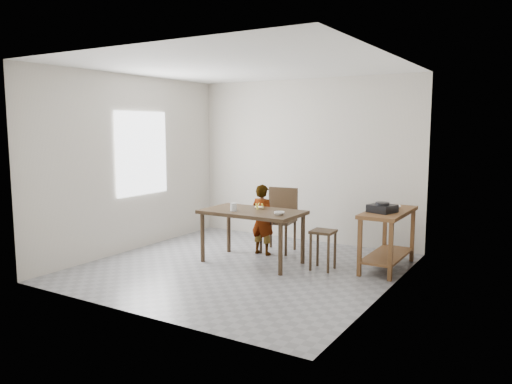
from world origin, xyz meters
The scene contains 17 objects.
floor centered at (0.00, 0.00, -0.02)m, with size 4.00×4.00×0.04m, color gray.
ceiling centered at (0.00, 0.00, 2.72)m, with size 4.00×4.00×0.04m, color white.
wall_back centered at (0.00, 2.02, 1.35)m, with size 4.00×0.04×2.70m, color beige.
wall_front centered at (0.00, -2.02, 1.35)m, with size 4.00×0.04×2.70m, color beige.
wall_left centered at (-2.02, 0.00, 1.35)m, with size 0.04×4.00×2.70m, color beige.
wall_right centered at (2.02, 0.00, 1.35)m, with size 0.04×4.00×2.70m, color beige.
window_pane centered at (-1.97, 0.20, 1.50)m, with size 0.02×1.10×1.30m, color white.
dining_table centered at (0.00, 0.30, 0.38)m, with size 1.40×0.80×0.75m, color #372718, non-canonical shape.
prep_counter centered at (1.72, 1.00, 0.40)m, with size 0.50×1.20×0.80m, color brown, non-canonical shape.
child centered at (-0.12, 0.78, 0.53)m, with size 0.39×0.26×1.06m, color white.
dining_chair centered at (0.01, 1.05, 0.49)m, with size 0.47×0.47×0.97m, color #372718, non-canonical shape.
stool centered at (1.00, 0.49, 0.27)m, with size 0.31×0.31×0.54m, color #372718, non-canonical shape.
glass_tumbler centered at (-0.20, 0.13, 0.81)m, with size 0.09×0.09×0.11m, color silver.
small_bowl centered at (0.49, 0.18, 0.77)m, with size 0.14×0.14×0.05m, color white.
banana centered at (0.01, 0.47, 0.78)m, with size 0.16×0.11×0.06m, color gold, non-canonical shape.
serving_bowl centered at (1.74, 1.15, 0.83)m, with size 0.20×0.20×0.05m, color white.
gas_burner centered at (1.69, 0.81, 0.85)m, with size 0.30×0.30×0.10m, color black.
Camera 1 is at (3.62, -5.57, 1.92)m, focal length 35.00 mm.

